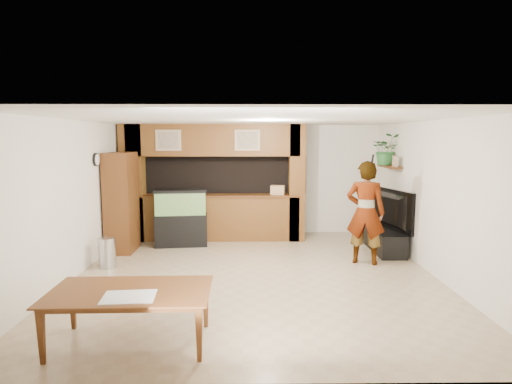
{
  "coord_description": "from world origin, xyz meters",
  "views": [
    {
      "loc": [
        -0.08,
        -7.03,
        2.32
      ],
      "look_at": [
        0.02,
        0.6,
        1.34
      ],
      "focal_mm": 30.0,
      "sensor_mm": 36.0,
      "label": 1
    }
  ],
  "objects_px": {
    "person": "(365,213)",
    "dining_table": "(130,318)",
    "television": "(386,210)",
    "pantry_cabinet": "(122,202)",
    "aquarium": "(181,219)"
  },
  "relations": [
    {
      "from": "pantry_cabinet",
      "to": "aquarium",
      "type": "relative_size",
      "value": 1.66
    },
    {
      "from": "television",
      "to": "dining_table",
      "type": "bearing_deg",
      "value": 119.77
    },
    {
      "from": "television",
      "to": "person",
      "type": "height_order",
      "value": "person"
    },
    {
      "from": "pantry_cabinet",
      "to": "dining_table",
      "type": "relative_size",
      "value": 1.13
    },
    {
      "from": "dining_table",
      "to": "pantry_cabinet",
      "type": "bearing_deg",
      "value": 106.37
    },
    {
      "from": "person",
      "to": "dining_table",
      "type": "xyz_separation_m",
      "value": [
        -3.44,
        -3.11,
        -0.63
      ]
    },
    {
      "from": "pantry_cabinet",
      "to": "dining_table",
      "type": "xyz_separation_m",
      "value": [
        1.28,
        -4.04,
        -0.69
      ]
    },
    {
      "from": "television",
      "to": "person",
      "type": "xyz_separation_m",
      "value": [
        -0.63,
        -0.82,
        0.08
      ]
    },
    {
      "from": "television",
      "to": "pantry_cabinet",
      "type": "bearing_deg",
      "value": 74.62
    },
    {
      "from": "aquarium",
      "to": "television",
      "type": "xyz_separation_m",
      "value": [
        4.22,
        -0.5,
        0.27
      ]
    },
    {
      "from": "television",
      "to": "person",
      "type": "bearing_deg",
      "value": 128.2
    },
    {
      "from": "person",
      "to": "dining_table",
      "type": "bearing_deg",
      "value": 60.87
    },
    {
      "from": "pantry_cabinet",
      "to": "aquarium",
      "type": "height_order",
      "value": "pantry_cabinet"
    },
    {
      "from": "person",
      "to": "television",
      "type": "bearing_deg",
      "value": -108.83
    },
    {
      "from": "pantry_cabinet",
      "to": "person",
      "type": "height_order",
      "value": "pantry_cabinet"
    }
  ]
}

